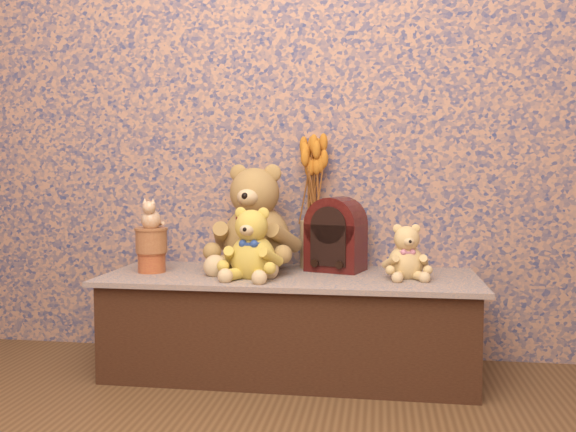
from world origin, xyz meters
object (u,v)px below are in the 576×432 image
object	(u,v)px
teddy_medium	(253,240)
ceramic_vase	(314,244)
teddy_large	(256,213)
biscuit_tin_lower	(152,262)
teddy_small	(406,249)
cathedral_radio	(336,234)
cat_figurine	(151,213)

from	to	relation	value
teddy_medium	ceramic_vase	xyz separation A→B (m)	(0.21, 0.29, -0.05)
teddy_large	biscuit_tin_lower	distance (m)	0.48
teddy_large	teddy_medium	distance (m)	0.22
teddy_medium	teddy_small	size ratio (longest dim) A/B	1.31
cathedral_radio	biscuit_tin_lower	world-z (taller)	cathedral_radio
teddy_large	teddy_small	world-z (taller)	teddy_large
teddy_large	ceramic_vase	xyz separation A→B (m)	(0.23, 0.09, -0.14)
cat_figurine	teddy_large	bearing A→B (deg)	10.61
teddy_medium	biscuit_tin_lower	world-z (taller)	teddy_medium
teddy_medium	cat_figurine	size ratio (longest dim) A/B	2.33
teddy_large	cat_figurine	xyz separation A→B (m)	(-0.41, -0.13, 0.01)
teddy_large	cathedral_radio	xyz separation A→B (m)	(0.33, 0.02, -0.08)
teddy_large	cathedral_radio	world-z (taller)	teddy_large
cat_figurine	teddy_small	bearing A→B (deg)	-6.60
teddy_small	cathedral_radio	world-z (taller)	cathedral_radio
teddy_medium	ceramic_vase	size ratio (longest dim) A/B	1.46
cathedral_radio	ceramic_vase	bearing A→B (deg)	161.72
teddy_large	cat_figurine	size ratio (longest dim) A/B	3.74
teddy_large	teddy_medium	xyz separation A→B (m)	(0.03, -0.20, -0.09)
teddy_small	teddy_large	bearing A→B (deg)	158.92
teddy_large	cathedral_radio	bearing A→B (deg)	10.65
cathedral_radio	cat_figurine	bearing A→B (deg)	-150.43
cathedral_radio	biscuit_tin_lower	xyz separation A→B (m)	(-0.75, -0.15, -0.11)
teddy_large	cathedral_radio	distance (m)	0.34
teddy_medium	ceramic_vase	world-z (taller)	teddy_medium
teddy_large	cat_figurine	distance (m)	0.43
ceramic_vase	cat_figurine	bearing A→B (deg)	-160.72
cathedral_radio	cat_figurine	distance (m)	0.77
teddy_small	cat_figurine	bearing A→B (deg)	170.74
cathedral_radio	teddy_small	bearing A→B (deg)	-8.64
cathedral_radio	biscuit_tin_lower	bearing A→B (deg)	-150.43
teddy_small	biscuit_tin_lower	xyz separation A→B (m)	(-1.03, -0.01, -0.07)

